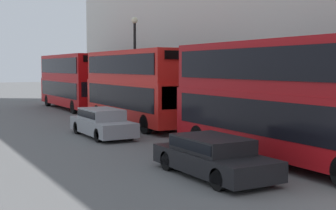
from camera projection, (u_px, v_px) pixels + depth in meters
name	position (u px, v px, depth m)	size (l,w,h in m)	color
bus_leading	(284.00, 96.00, 16.52)	(2.59, 10.70, 4.34)	#A80F14
bus_second_in_queue	(137.00, 84.00, 27.12)	(2.59, 10.03, 4.34)	red
bus_third_in_queue	(73.00, 79.00, 37.69)	(2.59, 10.53, 4.37)	#B20C0F
car_dark_sedan	(213.00, 155.00, 14.55)	(1.87, 4.58, 1.24)	black
car_hatchback	(102.00, 122.00, 22.86)	(1.78, 4.77, 1.36)	gray
street_lamp	(135.00, 56.00, 32.20)	(0.44, 0.44, 6.82)	black
pedestrian	(113.00, 100.00, 37.38)	(0.36, 0.36, 1.70)	#26262D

